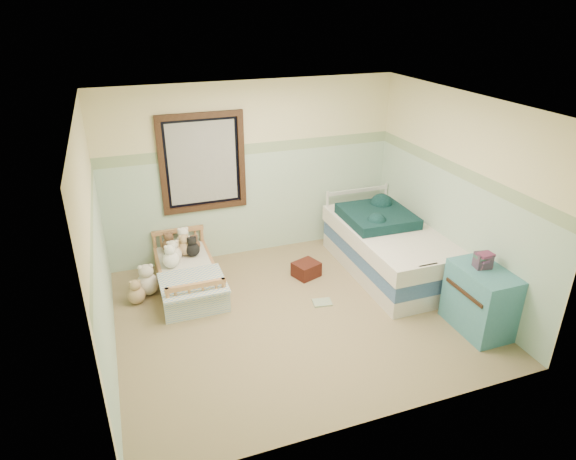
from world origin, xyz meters
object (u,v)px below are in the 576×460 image
object	(u,v)px
toddler_bed_frame	(188,281)
dresser	(480,300)
plush_floor_tan	(136,295)
plush_floor_cream	(148,284)
red_pillow	(306,269)
floor_book	(322,302)
twin_bed_frame	(387,265)

from	to	relation	value
toddler_bed_frame	dresser	bearing A→B (deg)	-34.03
dresser	plush_floor_tan	bearing A→B (deg)	153.06
plush_floor_tan	dresser	xyz separation A→B (m)	(3.65, -1.85, 0.27)
plush_floor_cream	dresser	size ratio (longest dim) A/B	0.37
plush_floor_tan	red_pillow	size ratio (longest dim) A/B	0.68
dresser	floor_book	world-z (taller)	dresser
plush_floor_cream	red_pillow	distance (m)	2.10
plush_floor_tan	twin_bed_frame	distance (m)	3.37
twin_bed_frame	plush_floor_tan	bearing A→B (deg)	173.83
twin_bed_frame	floor_book	distance (m)	1.25
toddler_bed_frame	plush_floor_tan	size ratio (longest dim) A/B	6.55
red_pillow	floor_book	size ratio (longest dim) A/B	1.40
plush_floor_tan	dresser	world-z (taller)	dresser
toddler_bed_frame	red_pillow	world-z (taller)	red_pillow
plush_floor_cream	floor_book	size ratio (longest dim) A/B	1.24
toddler_bed_frame	plush_floor_tan	bearing A→B (deg)	-166.81
red_pillow	plush_floor_cream	bearing A→B (deg)	172.77
twin_bed_frame	dresser	world-z (taller)	dresser
plush_floor_cream	dresser	xyz separation A→B (m)	(3.49, -2.02, 0.24)
toddler_bed_frame	plush_floor_tan	distance (m)	0.69
toddler_bed_frame	plush_floor_cream	bearing A→B (deg)	178.44
plush_floor_cream	toddler_bed_frame	bearing A→B (deg)	-1.56
plush_floor_cream	red_pillow	world-z (taller)	plush_floor_cream
dresser	floor_book	size ratio (longest dim) A/B	3.31
plush_floor_tan	toddler_bed_frame	bearing A→B (deg)	13.19
plush_floor_cream	plush_floor_tan	xyz separation A→B (m)	(-0.16, -0.17, -0.03)
twin_bed_frame	dresser	distance (m)	1.55
twin_bed_frame	red_pillow	size ratio (longest dim) A/B	6.39
plush_floor_cream	red_pillow	size ratio (longest dim) A/B	0.88
plush_floor_cream	twin_bed_frame	world-z (taller)	plush_floor_cream
dresser	floor_book	bearing A→B (deg)	144.04
dresser	red_pillow	size ratio (longest dim) A/B	2.35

